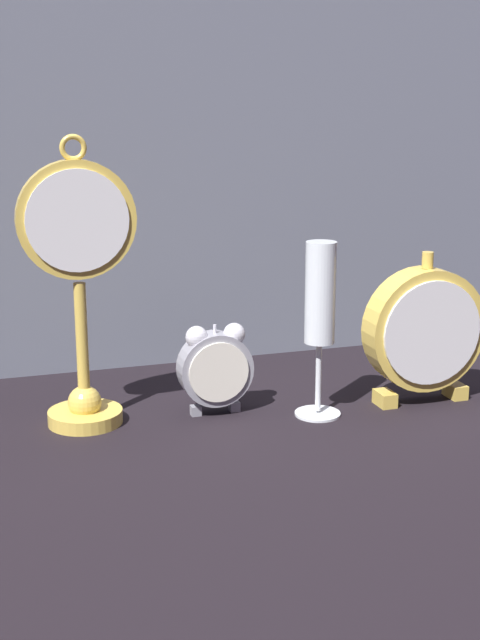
{
  "coord_description": "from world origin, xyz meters",
  "views": [
    {
      "loc": [
        -0.31,
        -0.88,
        0.38
      ],
      "look_at": [
        0.0,
        0.08,
        0.12
      ],
      "focal_mm": 50.0,
      "sensor_mm": 36.0,
      "label": 1
    }
  ],
  "objects_px": {
    "alarm_clock_twin_bell": "(215,365)",
    "mantel_clock_silver": "(424,330)",
    "champagne_flute": "(320,308)",
    "pocket_watch_on_stand": "(80,288)"
  },
  "relations": [
    {
      "from": "alarm_clock_twin_bell",
      "to": "mantel_clock_silver",
      "type": "distance_m",
      "value": 0.26
    },
    {
      "from": "alarm_clock_twin_bell",
      "to": "mantel_clock_silver",
      "type": "xyz_separation_m",
      "value": [
        0.26,
        -0.04,
        0.03
      ]
    },
    {
      "from": "alarm_clock_twin_bell",
      "to": "champagne_flute",
      "type": "distance_m",
      "value": 0.14
    },
    {
      "from": "alarm_clock_twin_bell",
      "to": "pocket_watch_on_stand",
      "type": "bearing_deg",
      "value": 174.55
    },
    {
      "from": "champagne_flute",
      "to": "pocket_watch_on_stand",
      "type": "bearing_deg",
      "value": 167.94
    },
    {
      "from": "pocket_watch_on_stand",
      "to": "alarm_clock_twin_bell",
      "type": "distance_m",
      "value": 0.19
    },
    {
      "from": "alarm_clock_twin_bell",
      "to": "champagne_flute",
      "type": "height_order",
      "value": "champagne_flute"
    },
    {
      "from": "alarm_clock_twin_bell",
      "to": "mantel_clock_silver",
      "type": "relative_size",
      "value": 0.58
    },
    {
      "from": "mantel_clock_silver",
      "to": "champagne_flute",
      "type": "xyz_separation_m",
      "value": [
        -0.14,
        -0.0,
        0.04
      ]
    },
    {
      "from": "pocket_watch_on_stand",
      "to": "alarm_clock_twin_bell",
      "type": "height_order",
      "value": "pocket_watch_on_stand"
    }
  ]
}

